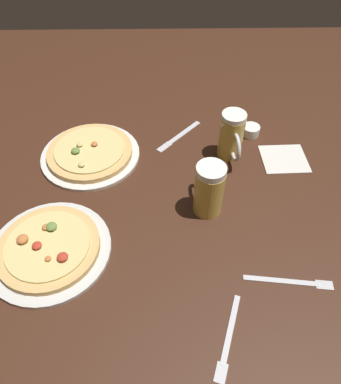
% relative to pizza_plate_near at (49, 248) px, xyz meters
% --- Properties ---
extents(ground_plane, '(2.40, 2.40, 0.03)m').
position_rel_pizza_plate_near_xyz_m(ground_plane, '(0.34, 0.20, -0.03)').
color(ground_plane, '#3D2114').
extents(pizza_plate_near, '(0.34, 0.34, 0.05)m').
position_rel_pizza_plate_near_xyz_m(pizza_plate_near, '(0.00, 0.00, 0.00)').
color(pizza_plate_near, silver).
rests_on(pizza_plate_near, ground_plane).
extents(pizza_plate_far, '(0.34, 0.34, 0.05)m').
position_rel_pizza_plate_near_xyz_m(pizza_plate_far, '(0.06, 0.39, 0.00)').
color(pizza_plate_far, silver).
rests_on(pizza_plate_far, ground_plane).
extents(beer_mug_dark, '(0.09, 0.15, 0.17)m').
position_rel_pizza_plate_near_xyz_m(beer_mug_dark, '(0.45, 0.15, 0.07)').
color(beer_mug_dark, gold).
rests_on(beer_mug_dark, ground_plane).
extents(beer_mug_amber, '(0.08, 0.14, 0.17)m').
position_rel_pizza_plate_near_xyz_m(beer_mug_amber, '(0.54, 0.39, 0.07)').
color(beer_mug_amber, gold).
rests_on(beer_mug_amber, ground_plane).
extents(ramekin_sauce, '(0.06, 0.06, 0.04)m').
position_rel_pizza_plate_near_xyz_m(ramekin_sauce, '(0.64, 0.50, 0.00)').
color(ramekin_sauce, white).
rests_on(ramekin_sauce, ground_plane).
extents(napkin_folded, '(0.16, 0.15, 0.01)m').
position_rel_pizza_plate_near_xyz_m(napkin_folded, '(0.73, 0.36, -0.01)').
color(napkin_folded, silver).
rests_on(napkin_folded, ground_plane).
extents(fork_left, '(0.23, 0.05, 0.01)m').
position_rel_pizza_plate_near_xyz_m(fork_left, '(0.64, -0.10, -0.01)').
color(fork_left, silver).
rests_on(fork_left, ground_plane).
extents(knife_right, '(0.17, 0.18, 0.01)m').
position_rel_pizza_plate_near_xyz_m(knife_right, '(0.37, 0.49, -0.01)').
color(knife_right, silver).
rests_on(knife_right, ground_plane).
extents(fork_spare, '(0.09, 0.21, 0.01)m').
position_rel_pizza_plate_near_xyz_m(fork_spare, '(0.46, -0.25, -0.01)').
color(fork_spare, silver).
rests_on(fork_spare, ground_plane).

